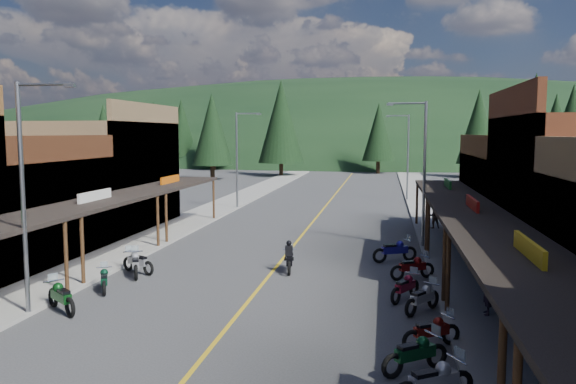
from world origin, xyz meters
The scene contains 37 objects.
ground centered at (0.00, 0.00, 0.00)m, with size 220.00×220.00×0.00m, color #38383A.
centerline centered at (0.00, 20.00, 0.01)m, with size 0.15×90.00×0.01m, color gold.
sidewalk_west centered at (-8.70, 20.00, 0.07)m, with size 3.40×94.00×0.15m, color gray.
sidewalk_east centered at (8.70, 20.00, 0.07)m, with size 3.40×94.00×0.15m, color gray.
shop_west_2 centered at (-13.75, 1.70, 2.53)m, with size 10.90×9.00×6.20m.
shop_west_3 centered at (-13.78, 11.30, 3.52)m, with size 10.90×10.20×8.20m.
shop_east_3 centered at (13.75, 11.30, 2.53)m, with size 10.90×10.20×6.20m.
streetlight_0 centered at (-6.95, -6.00, 4.46)m, with size 2.16×0.18×8.00m.
streetlight_1 centered at (-6.95, 22.00, 4.46)m, with size 2.16×0.18×8.00m.
streetlight_2 centered at (6.95, 8.00, 4.46)m, with size 2.16×0.18×8.00m.
streetlight_3 centered at (6.95, 30.00, 4.46)m, with size 2.16×0.18×8.00m.
ridge_hill centered at (0.00, 135.00, 0.00)m, with size 310.00×140.00×60.00m, color black.
pine_0 centered at (-40.00, 62.00, 6.48)m, with size 5.04×5.04×11.00m.
pine_1 centered at (-24.00, 70.00, 7.24)m, with size 5.88×5.88×12.50m.
pine_2 centered at (-10.00, 58.00, 7.99)m, with size 6.72×6.72×14.00m.
pine_3 centered at (4.00, 66.00, 6.48)m, with size 5.04×5.04×11.00m.
pine_4 centered at (18.00, 60.00, 7.24)m, with size 5.88×5.88×12.50m.
pine_5 centered at (34.00, 72.00, 7.99)m, with size 6.72×6.72×14.00m.
pine_7 centered at (-32.00, 76.00, 7.24)m, with size 5.88×5.88×12.50m.
pine_8 centered at (-22.00, 40.00, 5.98)m, with size 4.48×4.48×10.00m.
pine_9 centered at (24.00, 45.00, 6.38)m, with size 4.93×4.93×10.80m.
pine_10 centered at (-18.00, 50.00, 6.78)m, with size 5.38×5.38×11.60m.
pine_11 centered at (20.00, 38.00, 7.19)m, with size 5.82×5.82×12.40m.
bike_west_5 centered at (-6.19, -5.45, 0.62)m, with size 0.73×2.18×1.25m, color #0C3F14, non-canonical shape.
bike_west_6 centered at (-5.99, -2.74, 0.53)m, with size 0.62×1.85×1.06m, color #0B3721, non-canonical shape.
bike_west_7 centered at (-5.80, -0.28, 0.61)m, with size 0.71×2.12×1.21m, color #949599, non-canonical shape.
bike_west_8 centered at (-5.92, 0.24, 0.58)m, with size 0.67×2.02×1.16m, color gray, non-canonical shape.
bike_east_3 centered at (6.18, -10.22, 0.62)m, with size 0.72×2.17×1.24m, color #A0A1A6, non-canonical shape.
bike_east_4 centered at (5.85, -8.51, 0.59)m, with size 0.69×2.06×1.18m, color #0C401D, non-canonical shape.
bike_east_5 centered at (6.41, -6.62, 0.55)m, with size 0.64×1.92×1.10m, color maroon, non-canonical shape.
bike_east_6 centered at (6.36, -3.32, 0.57)m, with size 0.67×2.00×1.14m, color #A8A9AD, non-canonical shape.
bike_east_7 centered at (5.82, -1.93, 0.57)m, with size 0.67×2.00×1.14m, color maroon, non-canonical shape.
bike_east_8 centered at (6.24, 1.25, 0.59)m, with size 0.69×2.07×1.18m, color maroon, non-canonical shape.
bike_east_9 centered at (5.54, 4.42, 0.65)m, with size 0.75×2.26×1.29m, color navy, non-canonical shape.
rider_on_bike centered at (0.78, 1.65, 0.60)m, with size 0.93×2.05×1.51m.
pedestrian_east_a centered at (8.50, -3.58, 0.96)m, with size 0.59×0.39×1.62m, color #261C2A.
pedestrian_east_b centered at (8.19, 14.07, 0.96)m, with size 0.78×0.45×1.62m, color brown.
Camera 1 is at (4.96, -23.06, 6.30)m, focal length 35.00 mm.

